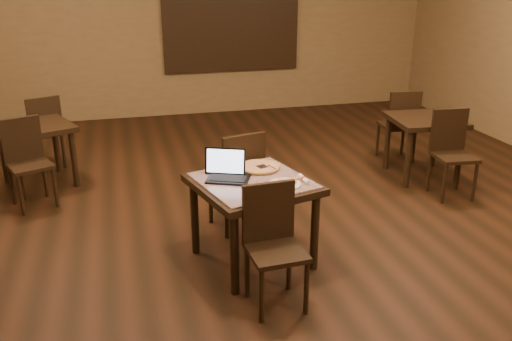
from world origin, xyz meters
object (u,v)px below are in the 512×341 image
object	(u,v)px
chair_main_far	(239,176)
other_table_b	(35,135)
tiled_table	(253,191)
other_table_b_chair_near	(27,157)
pizza_pan	(259,168)
other_table_a	(424,128)
other_table_a_chair_far	(400,122)
other_table_b_chair_far	(44,128)
other_table_a_chair_near	(451,148)
laptop	(227,171)
chair_main_near	(273,238)

from	to	relation	value
chair_main_far	other_table_b	xyz separation A→B (m)	(-2.02, 1.75, 0.04)
tiled_table	other_table_b_chair_near	bearing A→B (deg)	123.03
pizza_pan	other_table_a	world-z (taller)	pizza_pan
chair_main_far	other_table_a_chair_far	bearing A→B (deg)	-164.05
other_table_a_chair_far	other_table_b_chair_far	distance (m)	4.55
other_table_a_chair_near	other_table_b_chair_far	xyz separation A→B (m)	(-4.48, 2.01, -0.01)
laptop	other_table_a_chair_far	bearing A→B (deg)	58.58
other_table_a	pizza_pan	bearing A→B (deg)	-147.15
chair_main_near	other_table_a_chair_far	bearing A→B (deg)	43.30
other_table_a	other_table_a_chair_near	xyz separation A→B (m)	(0.01, -0.56, -0.08)
other_table_b_chair_far	laptop	bearing A→B (deg)	99.67
pizza_pan	other_table_b_chair_near	bearing A→B (deg)	143.90
tiled_table	other_table_a_chair_far	size ratio (longest dim) A/B	1.17
pizza_pan	other_table_b_chair_near	world-z (taller)	other_table_b_chair_near
other_table_b	chair_main_far	bearing A→B (deg)	-63.33
pizza_pan	other_table_b	size ratio (longest dim) A/B	0.33
tiled_table	other_table_a_chair_near	size ratio (longest dim) A/B	1.17
laptop	other_table_b_chair_near	world-z (taller)	laptop
chair_main_far	other_table_a	distance (m)	2.63
other_table_a_chair_near	other_table_b	bearing A→B (deg)	167.65
tiled_table	other_table_b	xyz separation A→B (m)	(-2.00, 2.36, -0.05)
other_table_a_chair_near	other_table_b_chair_near	world-z (taller)	other_table_a_chair_near
laptop	other_table_b_chair_far	distance (m)	3.33
other_table_a	other_table_b	bearing A→B (deg)	174.32
tiled_table	other_table_a	distance (m)	2.91
chair_main_far	other_table_b	world-z (taller)	chair_main_far
other_table_a_chair_near	other_table_b_chair_far	distance (m)	4.91
other_table_b_chair_far	chair_main_near	bearing A→B (deg)	96.57
laptop	other_table_a	distance (m)	3.04
other_table_a	other_table_b	xyz separation A→B (m)	(-4.50, 0.89, -0.01)
chair_main_far	other_table_b_chair_far	bearing A→B (deg)	-63.21
pizza_pan	other_table_a_chair_far	world-z (taller)	other_table_a_chair_far
chair_main_near	other_table_a	distance (m)	3.27
chair_main_near	other_table_b_chair_far	size ratio (longest dim) A/B	0.99
chair_main_near	laptop	xyz separation A→B (m)	(-0.20, 0.72, 0.29)
tiled_table	other_table_b_chair_near	world-z (taller)	other_table_b_chair_near
laptop	other_table_a_chair_near	distance (m)	2.85
tiled_table	pizza_pan	world-z (taller)	pizza_pan
pizza_pan	other_table_b_chair_far	world-z (taller)	other_table_b_chair_far
pizza_pan	tiled_table	bearing A→B (deg)	-116.57
chair_main_near	other_table_a_chair_far	size ratio (longest dim) A/B	0.97
other_table_a_chair_near	other_table_b	xyz separation A→B (m)	(-4.51, 1.45, 0.06)
tiled_table	other_table_a_chair_near	distance (m)	2.68
other_table_a_chair_near	other_table_a_chair_far	size ratio (longest dim) A/B	1.00
other_table_b	other_table_b_chair_far	world-z (taller)	other_table_b_chair_far
other_table_a	tiled_table	bearing A→B (deg)	-144.04
tiled_table	other_table_b_chair_far	size ratio (longest dim) A/B	1.19
laptop	other_table_a_chair_far	size ratio (longest dim) A/B	0.43
other_table_a_chair_far	other_table_b_chair_near	xyz separation A→B (m)	(-4.53, -0.23, -0.01)
other_table_a	other_table_b_chair_near	xyz separation A→B (m)	(-4.53, 0.33, -0.09)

